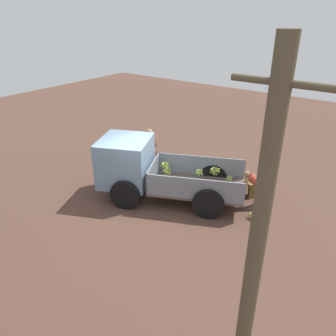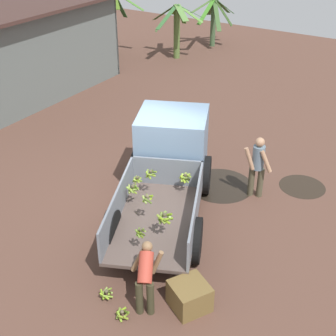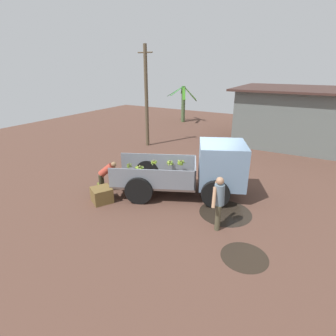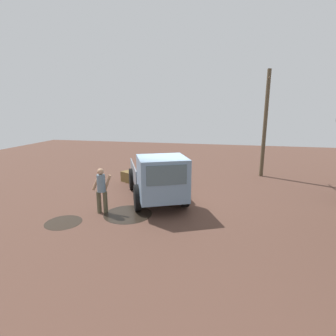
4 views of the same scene
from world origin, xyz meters
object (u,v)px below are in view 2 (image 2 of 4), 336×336
cargo_truck (170,157)px  person_foreground_visitor (258,165)px  banana_bunch_on_ground_1 (106,293)px  person_worker_loading (146,275)px  wooden_crate_0 (190,296)px  banana_bunch_on_ground_0 (122,314)px

cargo_truck → person_foreground_visitor: cargo_truck is taller
person_foreground_visitor → banana_bunch_on_ground_1: (-4.88, 0.94, -0.80)m
person_worker_loading → cargo_truck: bearing=-2.4°
cargo_truck → person_worker_loading: 3.86m
cargo_truck → banana_bunch_on_ground_1: bearing=170.0°
cargo_truck → person_foreground_visitor: (1.12, -1.90, -0.16)m
wooden_crate_0 → banana_bunch_on_ground_0: bearing=136.1°
person_worker_loading → wooden_crate_0: 0.94m
person_foreground_visitor → banana_bunch_on_ground_1: size_ratio=5.82×
person_foreground_visitor → banana_bunch_on_ground_1: 5.03m
wooden_crate_0 → person_foreground_visitor: bearing=6.9°
cargo_truck → person_foreground_visitor: size_ratio=3.05×
banana_bunch_on_ground_0 → wooden_crate_0: wooden_crate_0 is taller
person_worker_loading → banana_bunch_on_ground_0: 0.83m
banana_bunch_on_ground_1 → cargo_truck: bearing=14.3°
person_foreground_visitor → person_worker_loading: 4.58m
banana_bunch_on_ground_1 → wooden_crate_0: size_ratio=0.43×
cargo_truck → banana_bunch_on_ground_1: cargo_truck is taller
banana_bunch_on_ground_1 → banana_bunch_on_ground_0: bearing=-112.2°
person_worker_loading → banana_bunch_on_ground_1: bearing=84.3°
banana_bunch_on_ground_0 → wooden_crate_0: 1.29m
person_worker_loading → banana_bunch_on_ground_0: (-0.53, 0.17, -0.61)m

